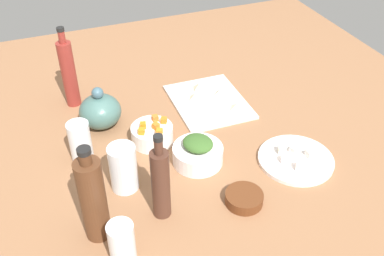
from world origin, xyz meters
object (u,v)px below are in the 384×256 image
object	(u,v)px
bowl_carrots	(152,134)
plate_tofu	(296,159)
drinking_glass_1	(122,243)
teapot	(100,111)
bottle_1	(93,199)
drinking_glass_0	(123,168)
bowl_greens	(198,155)
cutting_board	(209,102)
drinking_glass_2	(80,142)
bottle_0	(161,183)
bowl_small_side	(244,198)
bottle_2	(69,73)

from	to	relation	value
bowl_carrots	plate_tofu	bearing A→B (deg)	-123.37
plate_tofu	drinking_glass_1	size ratio (longest dim) A/B	2.03
drinking_glass_1	bowl_carrots	bearing A→B (deg)	-26.00
bowl_carrots	teapot	distance (cm)	19.52
bottle_1	drinking_glass_0	world-z (taller)	bottle_1
bowl_greens	cutting_board	bearing A→B (deg)	-28.83
bottle_1	drinking_glass_2	world-z (taller)	bottle_1
plate_tofu	teapot	xyz separation A→B (cm)	(38.64, 49.89, 5.09)
bottle_0	drinking_glass_0	world-z (taller)	bottle_0
teapot	drinking_glass_2	xyz separation A→B (cm)	(-14.95, 8.83, 0.84)
cutting_board	bowl_small_side	xyz separation A→B (cm)	(-47.40, 9.84, 1.03)
bowl_small_side	drinking_glass_0	bearing A→B (deg)	58.34
bottle_2	drinking_glass_0	world-z (taller)	bottle_2
bowl_greens	teapot	distance (cm)	36.39
bowl_carrots	teapot	bearing A→B (deg)	42.16
bottle_0	bottle_1	distance (cm)	16.79
teapot	drinking_glass_0	size ratio (longest dim) A/B	1.09
cutting_board	drinking_glass_0	xyz separation A→B (cm)	(-30.12, 37.87, 6.44)
plate_tofu	teapot	distance (cm)	63.31
bowl_carrots	bottle_2	xyz separation A→B (cm)	(30.51, 19.43, 9.60)
bottle_0	bottle_2	distance (cm)	61.31
cutting_board	teapot	world-z (taller)	teapot
drinking_glass_1	plate_tofu	bearing A→B (deg)	-74.90
teapot	bottle_2	xyz separation A→B (cm)	(16.20, 6.47, 6.70)
bowl_greens	bottle_2	xyz separation A→B (cm)	(44.55, 29.09, 9.71)
bottle_0	drinking_glass_1	world-z (taller)	bottle_0
bowl_carrots	drinking_glass_2	bearing A→B (deg)	91.68
bottle_1	teapot	bearing A→B (deg)	-12.91
plate_tofu	bowl_greens	bearing A→B (deg)	69.34
drinking_glass_2	bottle_0	bearing A→B (deg)	-151.87
drinking_glass_2	bowl_carrots	bearing A→B (deg)	-88.32
bowl_greens	bottle_2	distance (cm)	54.09
bowl_carrots	bowl_small_side	bearing A→B (deg)	-155.93
bottle_0	drinking_glass_2	xyz separation A→B (cm)	(28.74, 15.37, -4.30)
drinking_glass_0	drinking_glass_2	distance (cm)	18.12
bowl_small_side	drinking_glass_1	distance (cm)	35.03
bottle_2	drinking_glass_1	xyz separation A→B (cm)	(-70.00, -0.18, -6.86)
drinking_glass_2	cutting_board	bearing A→B (deg)	-72.97
bottle_2	drinking_glass_1	size ratio (longest dim) A/B	2.60
plate_tofu	bottle_2	world-z (taller)	bottle_2
cutting_board	drinking_glass_2	size ratio (longest dim) A/B	2.29
teapot	bottle_1	world-z (taller)	bottle_1
bowl_greens	bottle_1	bearing A→B (deg)	116.14
bowl_greens	bowl_small_side	distance (cm)	20.46
bottle_0	drinking_glass_0	distance (cm)	15.00
plate_tofu	drinking_glass_2	world-z (taller)	drinking_glass_2
cutting_board	plate_tofu	world-z (taller)	plate_tofu
drinking_glass_1	bottle_2	bearing A→B (deg)	0.14
teapot	drinking_glass_1	xyz separation A→B (cm)	(-53.80, 6.30, -0.16)
bowl_greens	drinking_glass_0	size ratio (longest dim) A/B	1.07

